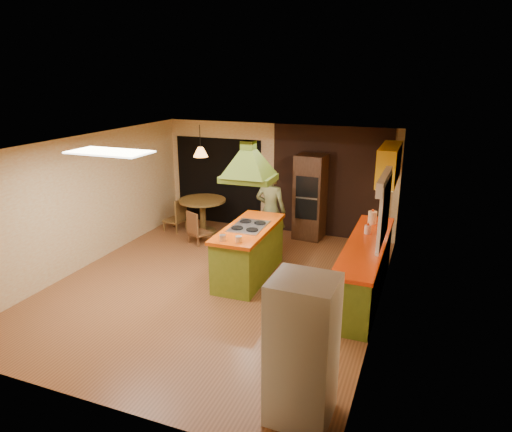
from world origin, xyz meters
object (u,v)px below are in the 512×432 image
at_px(kitchen_island, 249,252).
at_px(wall_oven, 310,197).
at_px(canister_large, 372,218).
at_px(man, 271,211).
at_px(refrigerator, 302,351).
at_px(dining_table, 203,209).

bearing_deg(kitchen_island, wall_oven, 77.57).
bearing_deg(canister_large, man, 174.50).
height_order(man, canister_large, man).
relative_size(refrigerator, dining_table, 1.52).
height_order(refrigerator, dining_table, refrigerator).
bearing_deg(canister_large, wall_oven, 139.44).
xyz_separation_m(wall_oven, canister_large, (1.52, -1.30, 0.09)).
xyz_separation_m(man, canister_large, (2.06, -0.20, 0.16)).
height_order(dining_table, canister_large, canister_large).
relative_size(man, refrigerator, 1.08).
bearing_deg(dining_table, canister_large, -10.75).
relative_size(wall_oven, dining_table, 1.76).
bearing_deg(man, canister_large, 175.91).
distance_m(man, canister_large, 2.08).
xyz_separation_m(kitchen_island, canister_large, (2.01, 1.12, 0.55)).
bearing_deg(dining_table, refrigerator, -52.86).
xyz_separation_m(refrigerator, canister_large, (0.15, 4.23, 0.22)).
bearing_deg(man, dining_table, -14.94).
bearing_deg(wall_oven, dining_table, -163.09).
height_order(wall_oven, dining_table, wall_oven).
bearing_deg(refrigerator, dining_table, 128.16).
bearing_deg(canister_large, refrigerator, -92.05).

